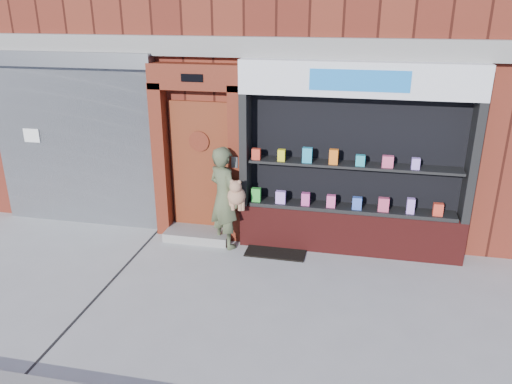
# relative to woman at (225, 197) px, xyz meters

# --- Properties ---
(ground) EXTENTS (80.00, 80.00, 0.00)m
(ground) POSITION_rel_woman_xyz_m (0.22, -1.54, -0.86)
(ground) COLOR #9E9E99
(ground) RESTS_ON ground
(shutter_bay) EXTENTS (3.10, 0.30, 3.04)m
(shutter_bay) POSITION_rel_woman_xyz_m (-2.78, 0.39, 0.86)
(shutter_bay) COLOR gray
(shutter_bay) RESTS_ON ground
(red_door_bay) EXTENTS (1.52, 0.58, 2.90)m
(red_door_bay) POSITION_rel_woman_xyz_m (-0.52, 0.32, 0.60)
(red_door_bay) COLOR #5A1C0F
(red_door_bay) RESTS_ON ground
(pharmacy_bay) EXTENTS (3.50, 0.41, 3.00)m
(pharmacy_bay) POSITION_rel_woman_xyz_m (1.97, 0.27, 0.52)
(pharmacy_bay) COLOR #541513
(pharmacy_bay) RESTS_ON ground
(woman) EXTENTS (0.75, 0.69, 1.69)m
(woman) POSITION_rel_woman_xyz_m (0.00, 0.00, 0.00)
(woman) COLOR #4A5336
(woman) RESTS_ON ground
(doormat) EXTENTS (0.96, 0.68, 0.02)m
(doormat) POSITION_rel_woman_xyz_m (0.85, 0.01, -0.84)
(doormat) COLOR black
(doormat) RESTS_ON ground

